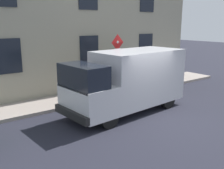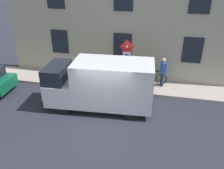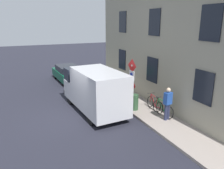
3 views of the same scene
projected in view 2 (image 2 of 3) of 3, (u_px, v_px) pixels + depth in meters
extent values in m
plane|color=#24242F|center=(104.00, 119.00, 10.99)|extent=(80.00, 80.00, 0.00)
cube|color=gray|center=(119.00, 84.00, 14.18)|extent=(1.91, 16.76, 0.14)
cube|color=gray|center=(124.00, 24.00, 13.79)|extent=(0.70, 14.76, 6.93)
cube|color=black|center=(192.00, 50.00, 13.24)|extent=(0.06, 1.10, 1.50)
cube|color=black|center=(122.00, 46.00, 14.02)|extent=(0.06, 1.10, 1.50)
cube|color=black|center=(60.00, 42.00, 14.81)|extent=(0.06, 1.10, 1.50)
cylinder|color=#474C47|center=(126.00, 67.00, 12.80)|extent=(0.09, 0.09, 2.80)
pyramid|color=silver|center=(127.00, 47.00, 12.21)|extent=(0.09, 0.50, 0.50)
pyramid|color=red|center=(127.00, 47.00, 12.22)|extent=(0.08, 0.56, 0.56)
cube|color=white|center=(127.00, 57.00, 12.48)|extent=(0.09, 0.44, 0.56)
cylinder|color=#1933B2|center=(127.00, 56.00, 12.43)|extent=(0.04, 0.24, 0.24)
pyramid|color=silver|center=(126.00, 67.00, 12.71)|extent=(0.09, 0.50, 0.50)
pyramid|color=red|center=(126.00, 67.00, 12.71)|extent=(0.08, 0.56, 0.56)
cube|color=silver|center=(113.00, 83.00, 11.26)|extent=(2.26, 3.93, 2.18)
cube|color=silver|center=(63.00, 89.00, 11.85)|extent=(2.09, 1.54, 1.10)
cube|color=black|center=(57.00, 73.00, 11.47)|extent=(1.98, 1.11, 0.84)
cube|color=black|center=(50.00, 95.00, 12.11)|extent=(2.01, 0.30, 0.28)
cylinder|color=black|center=(63.00, 107.00, 11.26)|extent=(0.27, 0.77, 0.76)
cylinder|color=black|center=(73.00, 90.00, 12.81)|extent=(0.27, 0.77, 0.76)
cylinder|color=black|center=(131.00, 113.00, 10.82)|extent=(0.27, 0.77, 0.76)
cylinder|color=black|center=(133.00, 95.00, 12.37)|extent=(0.27, 0.77, 0.76)
cylinder|color=black|center=(7.00, 82.00, 13.88)|extent=(0.21, 0.61, 0.60)
torus|color=black|center=(144.00, 78.00, 14.05)|extent=(0.19, 0.67, 0.66)
torus|color=black|center=(161.00, 79.00, 13.88)|extent=(0.19, 0.67, 0.66)
cylinder|color=#249144|center=(149.00, 75.00, 13.91)|extent=(0.06, 0.60, 0.60)
cylinder|color=#249144|center=(151.00, 71.00, 13.77)|extent=(0.06, 0.73, 0.07)
cylinder|color=#249144|center=(156.00, 76.00, 13.85)|extent=(0.04, 0.19, 0.55)
cylinder|color=#249144|center=(158.00, 79.00, 13.94)|extent=(0.05, 0.43, 0.12)
cylinder|color=#249144|center=(144.00, 74.00, 13.94)|extent=(0.04, 0.09, 0.50)
cube|color=black|center=(157.00, 71.00, 13.70)|extent=(0.09, 0.20, 0.06)
cylinder|color=#262626|center=(145.00, 70.00, 13.80)|extent=(0.46, 0.05, 0.03)
torus|color=black|center=(131.00, 76.00, 14.25)|extent=(0.17, 0.67, 0.66)
torus|color=black|center=(148.00, 78.00, 13.98)|extent=(0.17, 0.67, 0.66)
cylinder|color=red|center=(137.00, 74.00, 14.07)|extent=(0.08, 0.60, 0.60)
cylinder|color=red|center=(138.00, 70.00, 13.93)|extent=(0.09, 0.73, 0.07)
cylinder|color=red|center=(143.00, 75.00, 13.99)|extent=(0.05, 0.19, 0.55)
cylinder|color=red|center=(145.00, 79.00, 14.05)|extent=(0.07, 0.43, 0.12)
cylinder|color=red|center=(132.00, 73.00, 14.13)|extent=(0.04, 0.09, 0.50)
cube|color=black|center=(144.00, 70.00, 13.83)|extent=(0.09, 0.21, 0.06)
cylinder|color=#262626|center=(132.00, 68.00, 13.99)|extent=(0.46, 0.06, 0.03)
cylinder|color=#262B47|center=(162.00, 80.00, 13.60)|extent=(0.16, 0.16, 0.85)
cylinder|color=#262B47|center=(162.00, 78.00, 13.76)|extent=(0.16, 0.16, 0.85)
cube|color=#22499E|center=(163.00, 67.00, 13.35)|extent=(0.44, 0.33, 0.62)
sphere|color=beige|center=(164.00, 60.00, 13.15)|extent=(0.22, 0.22, 0.22)
cylinder|color=#2D5133|center=(128.00, 82.00, 13.29)|extent=(0.44, 0.44, 0.90)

